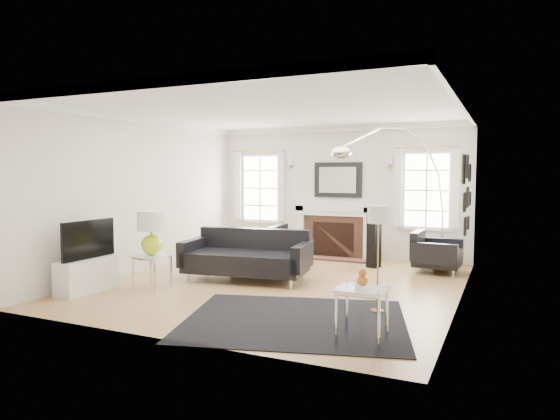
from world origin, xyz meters
The scene contains 25 objects.
floor centered at (0.00, 0.00, 0.00)m, with size 6.00×6.00×0.00m, color #A58045.
back_wall centered at (0.00, 3.00, 1.40)m, with size 5.50×0.04×2.80m, color silver.
front_wall centered at (0.00, -3.00, 1.40)m, with size 5.50×0.04×2.80m, color silver.
left_wall centered at (-2.75, 0.00, 1.40)m, with size 0.04×6.00×2.80m, color silver.
right_wall centered at (2.75, 0.00, 1.40)m, with size 0.04×6.00×2.80m, color silver.
ceiling centered at (0.00, 0.00, 2.80)m, with size 5.50×6.00×0.02m, color white.
crown_molding centered at (0.00, 0.00, 2.74)m, with size 5.50×6.00×0.12m, color white.
fireplace centered at (0.00, 2.79, 0.54)m, with size 1.70×0.69×1.11m.
mantel_mirror centered at (0.00, 2.95, 1.65)m, with size 1.05×0.07×0.75m.
window_left centered at (-1.85, 2.95, 1.46)m, with size 1.24×0.15×1.62m.
window_right centered at (1.85, 2.95, 1.46)m, with size 1.24×0.15×1.62m.
gallery_wall centered at (2.72, 1.30, 1.53)m, with size 0.04×1.73×1.29m.
tv_unit centered at (-2.44, -1.70, 0.33)m, with size 0.35×1.00×1.09m.
area_rug centered at (1.01, -1.78, 0.01)m, with size 2.65×2.21×0.01m, color black.
sofa centered at (-0.65, 0.08, 0.37)m, with size 2.22×1.24×0.69m.
armchair_left centered at (-0.99, 1.34, 0.37)m, with size 0.97×1.05×0.66m.
armchair_right centered at (2.14, 2.02, 0.34)m, with size 0.84×0.93×0.61m.
coffee_table centered at (-0.66, 1.01, 0.42)m, with size 1.01×1.01×0.45m.
side_table_left centered at (-1.64, -1.17, 0.43)m, with size 0.48×0.48×0.53m.
nesting_table centered at (1.96, -2.20, 0.46)m, with size 0.53×0.44×0.58m.
gourd_lamp centered at (-1.64, -1.17, 0.93)m, with size 0.43×0.43×0.68m.
orange_vase centered at (1.96, -2.20, 0.69)m, with size 0.12×0.12×0.19m.
arc_floor_lamp centered at (1.40, 1.97, 1.48)m, with size 1.93×1.79×2.73m.
stick_floor_lamp centered at (1.83, -0.99, 1.20)m, with size 0.28×0.28×1.38m.
speaker_tower centered at (1.03, 2.02, 0.51)m, with size 0.20×0.20×1.02m, color black.
Camera 1 is at (3.33, -7.27, 1.79)m, focal length 32.00 mm.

